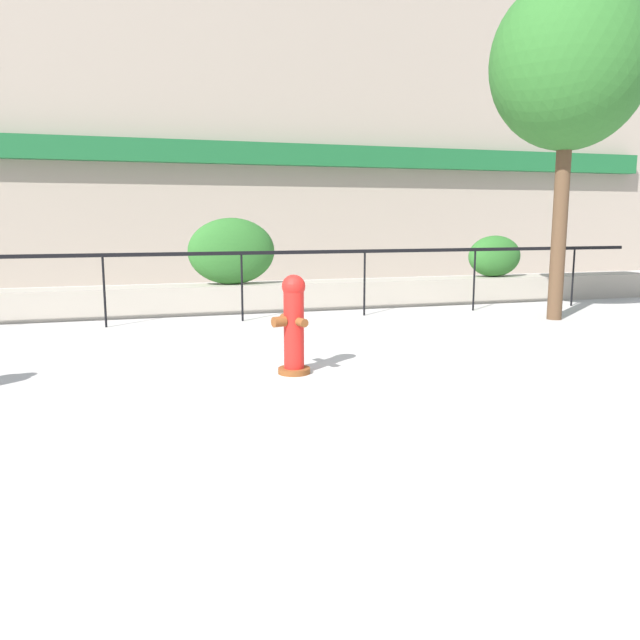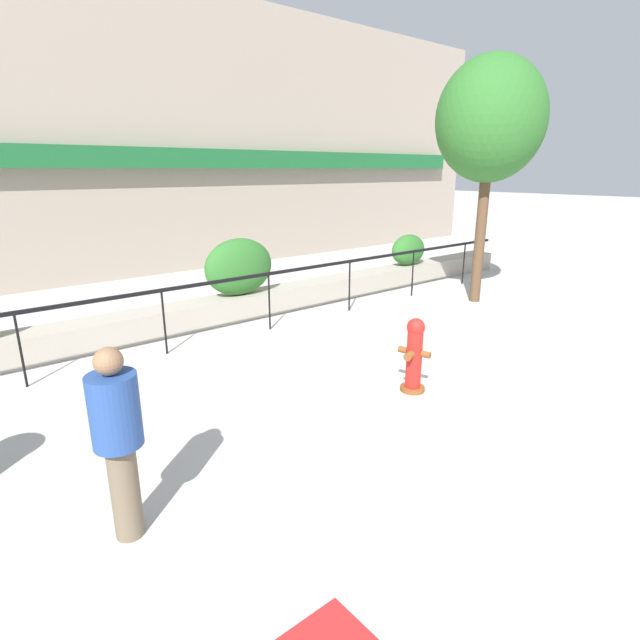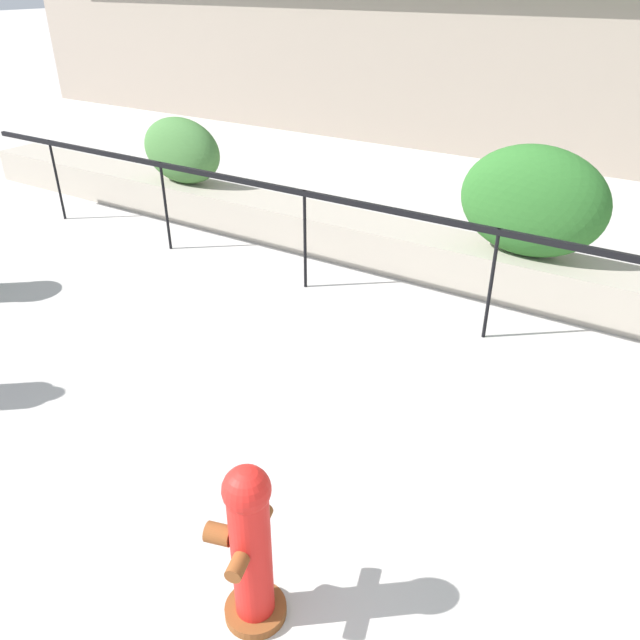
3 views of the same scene
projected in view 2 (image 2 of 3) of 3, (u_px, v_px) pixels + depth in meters
name	position (u px, v px, depth m)	size (l,w,h in m)	color
ground_plane	(489.00, 421.00, 6.31)	(120.00, 120.00, 0.00)	#BCB7B2
building_facade	(123.00, 134.00, 13.98)	(30.00, 1.36, 8.00)	gray
planter_wall_low	(241.00, 306.00, 10.66)	(18.00, 0.70, 0.50)	#ADA393
fence_railing_segment	(269.00, 279.00, 9.62)	(15.00, 0.05, 1.15)	black
hedge_bush_1	(239.00, 267.00, 10.41)	(1.56, 0.68, 1.19)	#2D6B28
hedge_bush_2	(408.00, 250.00, 13.75)	(1.15, 0.63, 0.84)	#2D6B28
fire_hydrant	(414.00, 354.00, 7.01)	(0.47, 0.48, 1.08)	brown
street_tree	(491.00, 121.00, 10.88)	(2.55, 2.29, 5.43)	brown
pedestrian	(118.00, 433.00, 4.07)	(0.50, 0.50, 1.73)	brown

